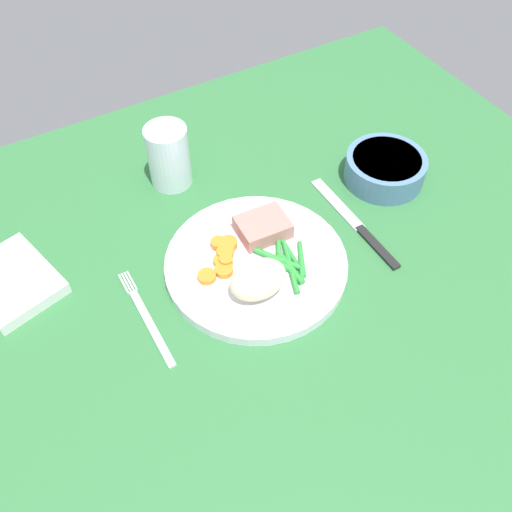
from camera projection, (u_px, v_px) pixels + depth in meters
dining_table at (238, 286)px, 78.19cm from camera, size 120.00×90.00×2.00cm
dinner_plate at (256, 264)px, 78.29cm from camera, size 25.27×25.27×1.60cm
meat_portion at (263, 227)px, 80.01cm from camera, size 7.38×6.03×2.48cm
mashed_potatoes at (258, 279)px, 72.59cm from camera, size 7.72×5.55×4.79cm
carrot_slices at (223, 256)px, 77.47cm from camera, size 7.66×6.80×1.27cm
green_beans at (286, 262)px, 77.04cm from camera, size 6.89×10.20×0.88cm
fork at (147, 318)px, 73.37cm from camera, size 1.44×16.60×0.40cm
knife at (356, 224)px, 83.96cm from camera, size 1.70×20.50×0.64cm
water_glass at (169, 160)px, 87.02cm from camera, size 6.50×6.50×10.04cm
salad_bowl at (385, 167)px, 88.73cm from camera, size 12.59×12.59×4.28cm
napkin at (12, 281)px, 76.24cm from camera, size 13.03×14.97×1.84cm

